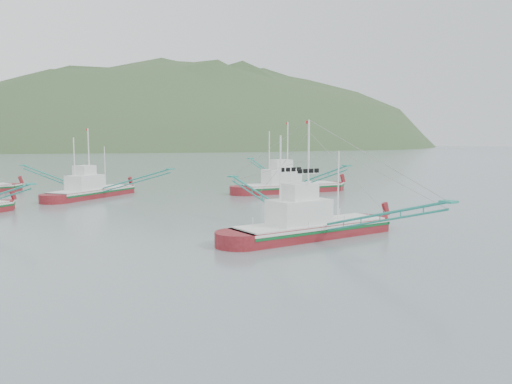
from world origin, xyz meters
TOP-DOWN VIEW (x-y plane):
  - ground at (0.00, 0.00)m, footprint 1200.00×1200.00m
  - main_boat at (0.54, -0.91)m, footprint 14.30×25.66m
  - bg_boat_far at (-4.89, 38.73)m, footprint 17.59×23.48m
  - bg_boat_right at (21.91, 27.66)m, footprint 16.28×28.39m
  - headland_right at (240.00, 430.00)m, footprint 684.00×432.00m

SIDE VIEW (x-z plane):
  - ground at x=0.00m, z-range 0.00..0.00m
  - headland_right at x=240.00m, z-range -153.00..153.00m
  - main_boat at x=0.54m, z-range -3.70..6.68m
  - bg_boat_right at x=21.91m, z-range -3.87..7.71m
  - bg_boat_far at x=-4.89m, z-range -3.01..7.39m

